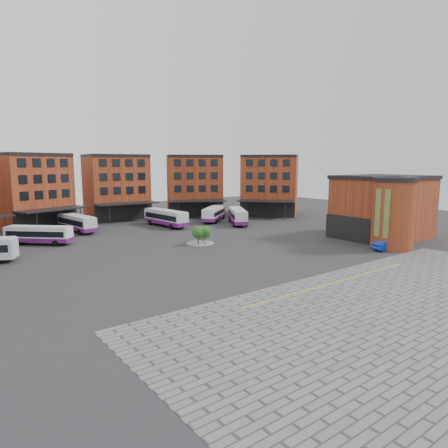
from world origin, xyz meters
TOP-DOWN VIEW (x-y plane):
  - ground at (0.00, 0.00)m, footprint 160.00×160.00m
  - paving_zone at (2.00, -22.00)m, footprint 50.00×22.00m
  - yellow_line at (2.00, -14.00)m, footprint 26.00×0.15m
  - main_building at (-4.77, 38.25)m, footprint 94.14×42.48m
  - east_building at (28.70, -3.06)m, footprint 17.40×15.40m
  - tree_island at (2.02, 11.64)m, footprint 4.40×4.40m
  - bus_b at (-18.54, 26.76)m, footprint 9.16×8.72m
  - bus_c at (-10.14, 35.15)m, footprint 4.07×11.34m
  - bus_d at (6.11, 30.80)m, footprint 3.85×12.02m
  - bus_e at (18.17, 30.96)m, footprint 10.18×9.20m
  - bus_f at (19.68, 24.53)m, footprint 8.11×11.08m
  - blue_car at (21.20, -8.42)m, footprint 4.83×2.66m

SIDE VIEW (x-z plane):
  - ground at x=0.00m, z-range 0.00..0.00m
  - paving_zone at x=2.00m, z-range 0.00..0.02m
  - yellow_line at x=2.00m, z-range 0.02..0.04m
  - blue_car at x=21.20m, z-range 0.00..1.51m
  - bus_b at x=-18.54m, z-range 0.12..3.02m
  - tree_island at x=2.02m, z-range 0.19..3.17m
  - bus_c at x=-10.14m, z-range 0.13..3.26m
  - bus_e at x=18.17m, z-range 0.13..3.28m
  - bus_f at x=19.68m, z-range 0.13..3.34m
  - bus_d at x=6.11m, z-range 0.14..3.47m
  - east_building at x=28.70m, z-range -0.01..10.59m
  - main_building at x=-4.77m, z-range -0.07..14.53m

